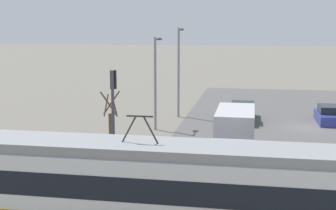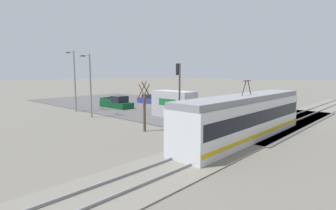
{
  "view_description": "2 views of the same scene",
  "coord_description": "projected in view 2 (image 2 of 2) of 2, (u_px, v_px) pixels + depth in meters",
  "views": [
    {
      "loc": [
        4.54,
        38.35,
        8.2
      ],
      "look_at": [
        9.56,
        10.74,
        3.42
      ],
      "focal_mm": 50.0,
      "sensor_mm": 36.0,
      "label": 1
    },
    {
      "loc": [
        27.95,
        29.68,
        5.25
      ],
      "look_at": [
        8.52,
        11.55,
        1.9
      ],
      "focal_mm": 28.0,
      "sensor_mm": 36.0,
      "label": 2
    }
  ],
  "objects": [
    {
      "name": "ground_plane",
      "position": [
        151.0,
        106.0,
        41.02
      ],
      "size": [
        320.0,
        320.0,
        0.0
      ],
      "primitive_type": "plane",
      "color": "slate"
    },
    {
      "name": "light_rail_tram",
      "position": [
        246.0,
        117.0,
        20.54
      ],
      "size": [
        15.72,
        2.77,
        4.53
      ],
      "color": "white",
      "rests_on": "ground"
    },
    {
      "name": "no_parking_sign",
      "position": [
        196.0,
        122.0,
        20.92
      ],
      "size": [
        0.32,
        0.08,
        2.07
      ],
      "color": "gray",
      "rests_on": "ground"
    },
    {
      "name": "box_truck",
      "position": [
        182.0,
        106.0,
        29.48
      ],
      "size": [
        2.32,
        8.73,
        3.0
      ],
      "color": "silver",
      "rests_on": "ground"
    },
    {
      "name": "road_surface",
      "position": [
        151.0,
        105.0,
        41.01
      ],
      "size": [
        20.69,
        45.73,
        0.08
      ],
      "color": "#565454",
      "rests_on": "ground"
    },
    {
      "name": "street_tree",
      "position": [
        144.0,
        109.0,
        23.09
      ],
      "size": [
        1.06,
        0.88,
        4.45
      ],
      "color": "brown",
      "rests_on": "ground"
    },
    {
      "name": "street_lamp_mid_block",
      "position": [
        89.0,
        81.0,
        30.09
      ],
      "size": [
        0.36,
        1.95,
        7.31
      ],
      "color": "gray",
      "rests_on": "ground"
    },
    {
      "name": "rail_bed",
      "position": [
        285.0,
        122.0,
        27.26
      ],
      "size": [
        61.77,
        4.4,
        0.22
      ],
      "color": "gray",
      "rests_on": "ground"
    },
    {
      "name": "sedan_car_1",
      "position": [
        150.0,
        99.0,
        43.84
      ],
      "size": [
        1.83,
        4.52,
        1.46
      ],
      "color": "navy",
      "rests_on": "ground"
    },
    {
      "name": "sedan_car_0",
      "position": [
        239.0,
        103.0,
        38.61
      ],
      "size": [
        1.78,
        4.35,
        1.44
      ],
      "color": "silver",
      "rests_on": "ground"
    },
    {
      "name": "street_lamp_near_crossing",
      "position": [
        74.0,
        77.0,
        34.47
      ],
      "size": [
        0.36,
        1.95,
        8.02
      ],
      "color": "gray",
      "rests_on": "ground"
    },
    {
      "name": "traffic_light_pole",
      "position": [
        179.0,
        90.0,
        21.62
      ],
      "size": [
        0.28,
        0.47,
        5.95
      ],
      "color": "#47474C",
      "rests_on": "ground"
    },
    {
      "name": "pickup_truck",
      "position": [
        117.0,
        103.0,
        38.26
      ],
      "size": [
        2.02,
        5.7,
        1.76
      ],
      "color": "#0C4723",
      "rests_on": "ground"
    }
  ]
}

